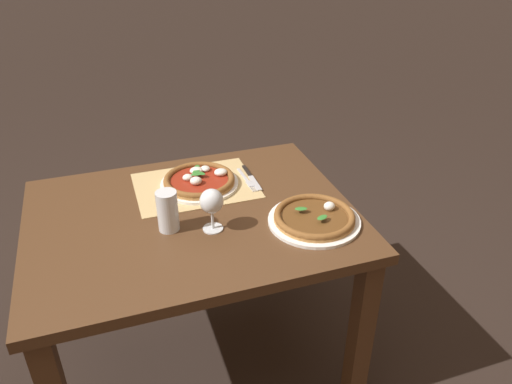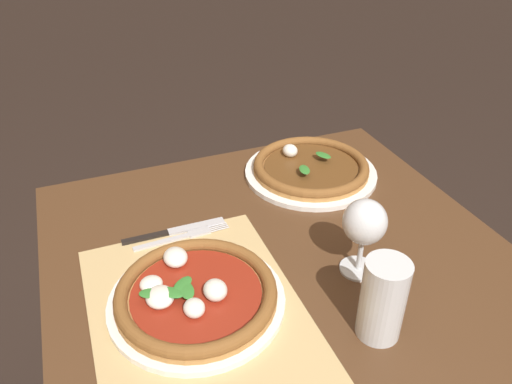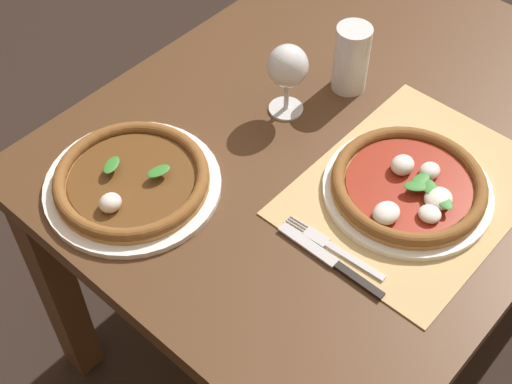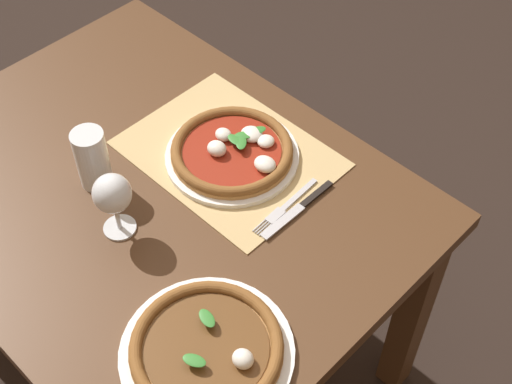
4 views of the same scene
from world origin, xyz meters
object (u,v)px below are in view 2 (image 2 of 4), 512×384
Objects in this scene: pint_glass at (383,301)px; knife at (174,231)px; pizza_near at (195,295)px; wine_glass at (364,225)px; fork at (183,237)px; pizza_far at (311,168)px.

pint_glass reaches higher than knife.
wine_glass reaches higher than pizza_near.
pizza_near is 1.98× the size of wine_glass.
fork is at bearing -146.34° from pint_glass.
pizza_far reaches higher than fork.
knife is at bearing -128.59° from wine_glass.
fork is (0.13, -0.36, -0.01)m from pizza_far.
fork is 0.03m from knife.
knife is at bearing -154.95° from fork.
pizza_near reaches higher than fork.
pizza_far is at bearing 106.55° from knife.
fork is (-0.35, -0.24, -0.06)m from pint_glass.
pizza_near reaches higher than knife.
pizza_far is 0.36m from wine_glass.
fork is at bearing -69.53° from pizza_far.
knife is (-0.02, -0.01, 0.00)m from fork.
pizza_near is at bearing -49.99° from pizza_far.
wine_glass is 0.72× the size of knife.
wine_glass is at bearing -11.88° from pizza_far.
wine_glass reaches higher than fork.
pint_glass is at bearing -14.10° from pizza_far.
pizza_near reaches higher than pizza_far.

